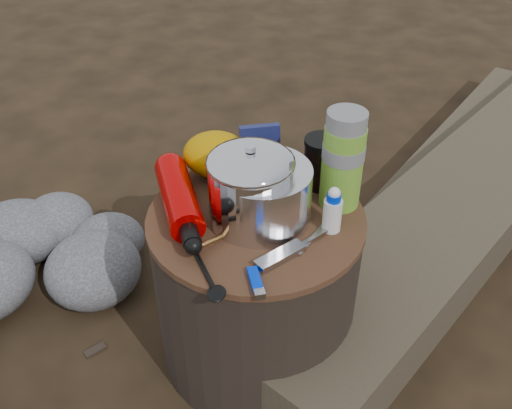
# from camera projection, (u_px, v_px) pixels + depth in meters

# --- Properties ---
(ground) EXTENTS (60.00, 60.00, 0.00)m
(ground) POSITION_uv_depth(u_px,v_px,m) (256.00, 347.00, 1.56)
(ground) COLOR black
(ground) RESTS_ON ground
(stump) EXTENTS (0.48, 0.48, 0.45)m
(stump) POSITION_uv_depth(u_px,v_px,m) (256.00, 288.00, 1.42)
(stump) COLOR black
(stump) RESTS_ON ground
(rock_ring) EXTENTS (0.49, 1.06, 0.21)m
(rock_ring) POSITION_uv_depth(u_px,v_px,m) (3.00, 326.00, 1.48)
(rock_ring) COLOR #545459
(rock_ring) RESTS_ON ground
(log_main) EXTENTS (1.52, 2.01, 0.18)m
(log_main) POSITION_uv_depth(u_px,v_px,m) (474.00, 194.00, 1.95)
(log_main) COLOR #403729
(log_main) RESTS_ON ground
(log_small) EXTENTS (0.88, 1.32, 0.11)m
(log_small) POSITION_uv_depth(u_px,v_px,m) (469.00, 147.00, 2.26)
(log_small) COLOR #403729
(log_small) RESTS_ON ground
(foil_windscreen) EXTENTS (0.21, 0.21, 0.13)m
(foil_windscreen) POSITION_uv_depth(u_px,v_px,m) (262.00, 195.00, 1.24)
(foil_windscreen) COLOR silver
(foil_windscreen) RESTS_ON stump
(camping_pot) EXTENTS (0.18, 0.18, 0.18)m
(camping_pot) POSITION_uv_depth(u_px,v_px,m) (251.00, 187.00, 1.22)
(camping_pot) COLOR silver
(camping_pot) RESTS_ON stump
(fuel_bottle) EXTENTS (0.19, 0.32, 0.08)m
(fuel_bottle) POSITION_uv_depth(u_px,v_px,m) (179.00, 197.00, 1.28)
(fuel_bottle) COLOR #AF0000
(fuel_bottle) RESTS_ON stump
(thermos) EXTENTS (0.09, 0.09, 0.23)m
(thermos) POSITION_uv_depth(u_px,v_px,m) (343.00, 160.00, 1.26)
(thermos) COLOR #6BA32D
(thermos) RESTS_ON stump
(travel_mug) EXTENTS (0.08, 0.08, 0.12)m
(travel_mug) POSITION_uv_depth(u_px,v_px,m) (321.00, 162.00, 1.35)
(travel_mug) COLOR black
(travel_mug) RESTS_ON stump
(stuff_sack) EXTENTS (0.16, 0.13, 0.11)m
(stuff_sack) POSITION_uv_depth(u_px,v_px,m) (216.00, 155.00, 1.39)
(stuff_sack) COLOR #B87E00
(stuff_sack) RESTS_ON stump
(food_pouch) EXTENTS (0.10, 0.05, 0.12)m
(food_pouch) POSITION_uv_depth(u_px,v_px,m) (260.00, 149.00, 1.39)
(food_pouch) COLOR #171C52
(food_pouch) RESTS_ON stump
(lighter) EXTENTS (0.05, 0.08, 0.01)m
(lighter) POSITION_uv_depth(u_px,v_px,m) (255.00, 279.00, 1.12)
(lighter) COLOR #002CDC
(lighter) RESTS_ON stump
(multitool) EXTENTS (0.10, 0.10, 0.02)m
(multitool) POSITION_uv_depth(u_px,v_px,m) (280.00, 256.00, 1.17)
(multitool) COLOR #9E9EA2
(multitool) RESTS_ON stump
(pot_grabber) EXTENTS (0.09, 0.12, 0.01)m
(pot_grabber) POSITION_uv_depth(u_px,v_px,m) (313.00, 238.00, 1.22)
(pot_grabber) COLOR #9E9EA2
(pot_grabber) RESTS_ON stump
(spork) EXTENTS (0.10, 0.14, 0.01)m
(spork) POSITION_uv_depth(u_px,v_px,m) (205.00, 271.00, 1.14)
(spork) COLOR black
(spork) RESTS_ON stump
(squeeze_bottle) EXTENTS (0.04, 0.04, 0.10)m
(squeeze_bottle) POSITION_uv_depth(u_px,v_px,m) (333.00, 211.00, 1.22)
(squeeze_bottle) COLOR silver
(squeeze_bottle) RESTS_ON stump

